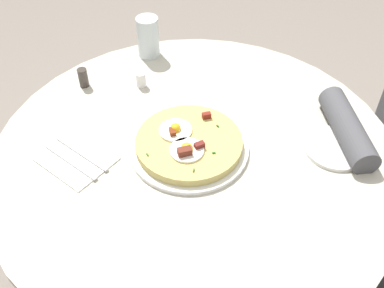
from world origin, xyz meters
name	(u,v)px	position (x,y,z in m)	size (l,w,h in m)	color
dining_table	(195,195)	(0.00, 0.00, 0.58)	(1.03, 1.03, 0.76)	beige
pizza_plate	(189,148)	(0.00, 0.02, 0.76)	(0.30, 0.30, 0.01)	white
breakfast_pizza	(188,143)	(0.00, 0.02, 0.78)	(0.27, 0.27, 0.05)	tan
bread_plate	(335,148)	(0.01, -0.35, 0.76)	(0.16, 0.16, 0.01)	white
napkin	(77,159)	(-0.04, 0.29, 0.76)	(0.17, 0.14, 0.00)	white
fork	(82,153)	(-0.03, 0.28, 0.77)	(0.18, 0.01, 0.01)	silver
knife	(71,162)	(-0.06, 0.30, 0.77)	(0.18, 0.01, 0.01)	silver
water_glass	(148,37)	(0.42, 0.16, 0.82)	(0.07, 0.07, 0.13)	silver
salt_shaker	(141,80)	(0.26, 0.17, 0.78)	(0.03, 0.03, 0.05)	white
pepper_shaker	(83,78)	(0.25, 0.33, 0.79)	(0.03, 0.03, 0.06)	#3F3833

